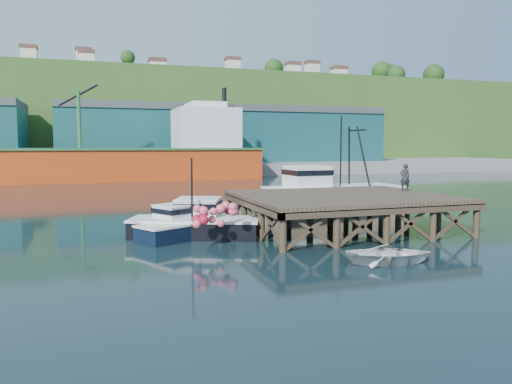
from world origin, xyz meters
name	(u,v)px	position (x,y,z in m)	size (l,w,h in m)	color
ground	(256,235)	(0.00, 0.00, 0.00)	(300.00, 300.00, 0.00)	black
wharf	(344,198)	(5.50, -0.19, 1.94)	(12.00, 10.00, 2.62)	brown
far_quay	(138,167)	(0.00, 70.00, 1.00)	(160.00, 40.00, 2.00)	gray
warehouse_mid	(140,137)	(0.00, 65.00, 6.50)	(28.00, 16.00, 9.00)	#1A5758
warehouse_right	(295,138)	(30.00, 65.00, 6.50)	(30.00, 16.00, 9.00)	#1A5758
cargo_ship	(92,158)	(-8.46, 48.00, 3.31)	(55.50, 10.00, 13.75)	#CB4013
hillside	(126,121)	(0.00, 100.00, 11.00)	(220.00, 50.00, 22.00)	#2D511E
boat_navy	(183,225)	(-4.05, 0.58, 0.70)	(5.83, 4.41, 3.47)	black
boat_black	(196,222)	(-3.28, 0.77, 0.81)	(7.60, 6.32, 4.41)	black
trawler	(332,191)	(9.09, 8.41, 1.51)	(11.15, 4.53, 7.33)	#D0BA86
dinghy	(390,254)	(3.36, -8.28, 0.38)	(2.64, 3.70, 0.77)	silver
dockworker	(405,177)	(10.48, 0.91, 3.00)	(0.64, 0.42, 1.76)	black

